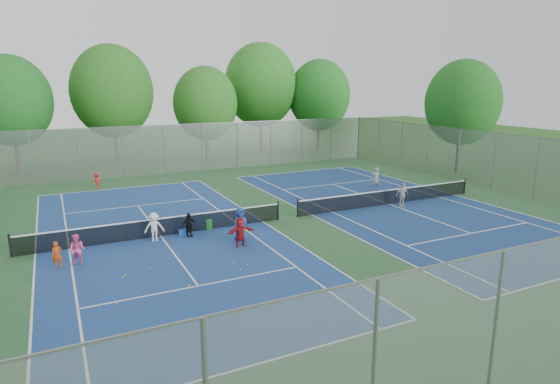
# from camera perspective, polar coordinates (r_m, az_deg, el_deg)

# --- Properties ---
(ground) EXTENTS (120.00, 120.00, 0.00)m
(ground) POSITION_cam_1_polar(r_m,az_deg,el_deg) (25.93, 0.97, -3.25)
(ground) COLOR #215019
(ground) RESTS_ON ground
(court_pad) EXTENTS (32.00, 32.00, 0.01)m
(court_pad) POSITION_cam_1_polar(r_m,az_deg,el_deg) (25.92, 0.97, -3.24)
(court_pad) COLOR #29572F
(court_pad) RESTS_ON ground
(court_left) EXTENTS (10.97, 23.77, 0.01)m
(court_left) POSITION_cam_1_polar(r_m,az_deg,el_deg) (23.71, -14.33, -5.23)
(court_left) COLOR navy
(court_left) RESTS_ON court_pad
(court_right) EXTENTS (10.97, 23.77, 0.01)m
(court_right) POSITION_cam_1_polar(r_m,az_deg,el_deg) (29.66, 13.11, -1.45)
(court_right) COLOR navy
(court_right) RESTS_ON court_pad
(net_left) EXTENTS (12.87, 0.10, 0.91)m
(net_left) POSITION_cam_1_polar(r_m,az_deg,el_deg) (23.58, -14.39, -4.22)
(net_left) COLOR black
(net_left) RESTS_ON ground
(net_right) EXTENTS (12.87, 0.10, 0.91)m
(net_right) POSITION_cam_1_polar(r_m,az_deg,el_deg) (29.55, 13.16, -0.62)
(net_right) COLOR black
(net_right) RESTS_ON ground
(fence_north) EXTENTS (32.00, 0.10, 4.00)m
(fence_north) POSITION_cam_1_polar(r_m,az_deg,el_deg) (40.13, -9.51, 5.40)
(fence_north) COLOR gray
(fence_north) RESTS_ON ground
(fence_east) EXTENTS (0.10, 32.00, 4.00)m
(fence_east) POSITION_cam_1_polar(r_m,az_deg,el_deg) (35.57, 24.64, 3.37)
(fence_east) COLOR gray
(fence_east) RESTS_ON ground
(tree_nw) EXTENTS (6.40, 6.40, 9.58)m
(tree_nw) POSITION_cam_1_polar(r_m,az_deg,el_deg) (44.23, -30.02, 9.61)
(tree_nw) COLOR #443326
(tree_nw) RESTS_ON ground
(tree_nl) EXTENTS (7.20, 7.20, 10.69)m
(tree_nl) POSITION_cam_1_polar(r_m,az_deg,el_deg) (45.44, -19.78, 11.47)
(tree_nl) COLOR #443326
(tree_nl) RESTS_ON ground
(tree_nc) EXTENTS (6.00, 6.00, 8.85)m
(tree_nc) POSITION_cam_1_polar(r_m,az_deg,el_deg) (45.18, -9.08, 10.60)
(tree_nc) COLOR #443326
(tree_nc) RESTS_ON ground
(tree_nr) EXTENTS (7.60, 7.60, 11.42)m
(tree_nr) POSITION_cam_1_polar(r_m,az_deg,el_deg) (50.40, -2.38, 12.89)
(tree_nr) COLOR #443326
(tree_nr) RESTS_ON ground
(tree_ne) EXTENTS (6.60, 6.60, 9.77)m
(tree_ne) POSITION_cam_1_polar(r_m,az_deg,el_deg) (51.40, 4.82, 11.66)
(tree_ne) COLOR #443326
(tree_ne) RESTS_ON ground
(tree_side_e) EXTENTS (6.00, 6.00, 9.20)m
(tree_side_e) POSITION_cam_1_polar(r_m,az_deg,el_deg) (41.39, 21.39, 10.12)
(tree_side_e) COLOR #443326
(tree_side_e) RESTS_ON ground
(ball_crate) EXTENTS (0.37, 0.37, 0.28)m
(ball_crate) POSITION_cam_1_polar(r_m,az_deg,el_deg) (23.62, -11.84, -4.86)
(ball_crate) COLOR blue
(ball_crate) RESTS_ON ground
(ball_hopper) EXTENTS (0.36, 0.36, 0.56)m
(ball_hopper) POSITION_cam_1_polar(r_m,az_deg,el_deg) (24.29, -8.61, -3.86)
(ball_hopper) COLOR #227D24
(ball_hopper) RESTS_ON ground
(student_a) EXTENTS (0.41, 0.28, 1.11)m
(student_a) POSITION_cam_1_polar(r_m,az_deg,el_deg) (21.10, -25.53, -6.93)
(student_a) COLOR #CA4913
(student_a) RESTS_ON ground
(student_b) EXTENTS (0.82, 0.77, 1.34)m
(student_b) POSITION_cam_1_polar(r_m,az_deg,el_deg) (20.98, -23.48, -6.50)
(student_b) COLOR pink
(student_b) RESTS_ON ground
(student_c) EXTENTS (0.97, 0.64, 1.41)m
(student_c) POSITION_cam_1_polar(r_m,az_deg,el_deg) (22.87, -15.09, -4.15)
(student_c) COLOR silver
(student_c) RESTS_ON ground
(student_d) EXTENTS (0.75, 0.45, 1.20)m
(student_d) POSITION_cam_1_polar(r_m,az_deg,el_deg) (23.17, -11.06, -3.98)
(student_d) COLOR black
(student_d) RESTS_ON ground
(student_e) EXTENTS (0.92, 0.73, 1.65)m
(student_e) POSITION_cam_1_polar(r_m,az_deg,el_deg) (22.16, -4.82, -3.97)
(student_e) COLOR navy
(student_e) RESTS_ON ground
(student_f) EXTENTS (1.30, 0.45, 1.39)m
(student_f) POSITION_cam_1_polar(r_m,az_deg,el_deg) (21.46, -4.85, -4.90)
(student_f) COLOR #AD181E
(student_f) RESTS_ON ground
(child_far_baseline) EXTENTS (0.78, 0.49, 1.15)m
(child_far_baseline) POSITION_cam_1_polar(r_m,az_deg,el_deg) (35.42, -21.43, 1.28)
(child_far_baseline) COLOR red
(child_far_baseline) RESTS_ON ground
(instructor) EXTENTS (0.59, 0.39, 1.59)m
(instructor) POSITION_cam_1_polar(r_m,az_deg,el_deg) (33.28, 11.61, 1.59)
(instructor) COLOR gray
(instructor) RESTS_ON ground
(teen_court_b) EXTENTS (0.89, 0.41, 1.49)m
(teen_court_b) POSITION_cam_1_polar(r_m,az_deg,el_deg) (29.03, 14.68, -0.37)
(teen_court_b) COLOR beige
(teen_court_b) RESTS_ON ground
(tennis_ball_0) EXTENTS (0.07, 0.07, 0.07)m
(tennis_ball_0) POSITION_cam_1_polar(r_m,az_deg,el_deg) (17.90, -11.01, -11.20)
(tennis_ball_0) COLOR #CDD331
(tennis_ball_0) RESTS_ON ground
(tennis_ball_1) EXTENTS (0.07, 0.07, 0.07)m
(tennis_ball_1) POSITION_cam_1_polar(r_m,az_deg,el_deg) (19.06, -4.83, -9.43)
(tennis_ball_1) COLOR #D7F037
(tennis_ball_1) RESTS_ON ground
(tennis_ball_2) EXTENTS (0.07, 0.07, 0.07)m
(tennis_ball_2) POSITION_cam_1_polar(r_m,az_deg,el_deg) (19.29, -18.68, -9.83)
(tennis_ball_2) COLOR #AFC72E
(tennis_ball_2) RESTS_ON ground
(tennis_ball_3) EXTENTS (0.07, 0.07, 0.07)m
(tennis_ball_3) POSITION_cam_1_polar(r_m,az_deg,el_deg) (23.02, -7.46, -5.44)
(tennis_ball_3) COLOR #BED030
(tennis_ball_3) RESTS_ON ground
(tennis_ball_4) EXTENTS (0.07, 0.07, 0.07)m
(tennis_ball_4) POSITION_cam_1_polar(r_m,az_deg,el_deg) (19.76, -5.64, -8.60)
(tennis_ball_4) COLOR #BBD631
(tennis_ball_4) RESTS_ON ground
(tennis_ball_5) EXTENTS (0.07, 0.07, 0.07)m
(tennis_ball_5) POSITION_cam_1_polar(r_m,az_deg,el_deg) (19.49, -4.02, -8.89)
(tennis_ball_5) COLOR #C1E535
(tennis_ball_5) RESTS_ON ground
(tennis_ball_6) EXTENTS (0.07, 0.07, 0.07)m
(tennis_ball_6) POSITION_cam_1_polar(r_m,az_deg,el_deg) (19.78, -15.62, -9.02)
(tennis_ball_6) COLOR #ABC62E
(tennis_ball_6) RESTS_ON ground
(tennis_ball_7) EXTENTS (0.07, 0.07, 0.07)m
(tennis_ball_7) POSITION_cam_1_polar(r_m,az_deg,el_deg) (18.70, -1.79, -9.84)
(tennis_ball_7) COLOR #B2D932
(tennis_ball_7) RESTS_ON ground
(tennis_ball_8) EXTENTS (0.07, 0.07, 0.07)m
(tennis_ball_8) POSITION_cam_1_polar(r_m,az_deg,el_deg) (19.42, -18.35, -9.65)
(tennis_ball_8) COLOR #BAD832
(tennis_ball_8) RESTS_ON ground
(tennis_ball_9) EXTENTS (0.07, 0.07, 0.07)m
(tennis_ball_9) POSITION_cam_1_polar(r_m,az_deg,el_deg) (23.09, -2.35, -5.28)
(tennis_ball_9) COLOR #BFD230
(tennis_ball_9) RESTS_ON ground
(tennis_ball_10) EXTENTS (0.07, 0.07, 0.07)m
(tennis_ball_10) POSITION_cam_1_polar(r_m,az_deg,el_deg) (22.15, -23.13, -7.20)
(tennis_ball_10) COLOR yellow
(tennis_ball_10) RESTS_ON ground
(tennis_ball_11) EXTENTS (0.07, 0.07, 0.07)m
(tennis_ball_11) POSITION_cam_1_polar(r_m,az_deg,el_deg) (17.17, -19.26, -12.84)
(tennis_ball_11) COLOR #ADC42D
(tennis_ball_11) RESTS_ON ground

